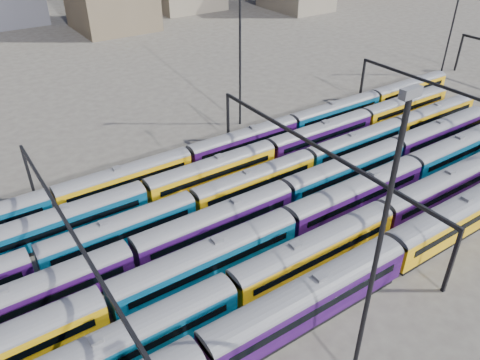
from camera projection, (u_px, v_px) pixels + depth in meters
ground at (249, 225)px, 56.65m from camera, size 500.00×500.00×0.00m
rake_0 at (309, 297)px, 42.76m from camera, size 158.21×3.30×5.58m
rake_1 at (383, 215)px, 53.86m from camera, size 125.06×3.05×5.14m
rake_2 at (288, 222)px, 52.59m from camera, size 127.62×3.11×5.24m
rake_3 at (131, 254)px, 48.20m from camera, size 121.79×2.97×5.00m
rake_4 at (120, 229)px, 52.15m from camera, size 129.67×2.71×4.55m
rake_5 at (145, 192)px, 58.11m from camera, size 116.99×2.85×4.80m
rake_6 at (125, 176)px, 61.39m from camera, size 132.26×2.77×4.64m
gantry_1 at (74, 241)px, 43.53m from camera, size 0.35×40.35×8.03m
gantry_2 at (315, 153)px, 57.77m from camera, size 0.35×40.35×8.03m
gantry_3 at (461, 100)px, 72.01m from camera, size 0.35×40.35×8.03m
mast_2 at (378, 252)px, 31.42m from camera, size 1.40×0.50×25.60m
mast_3 at (240, 43)px, 73.10m from camera, size 1.40×0.50×25.60m
mast_5 at (456, 8)px, 94.04m from camera, size 1.40×0.50×25.60m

